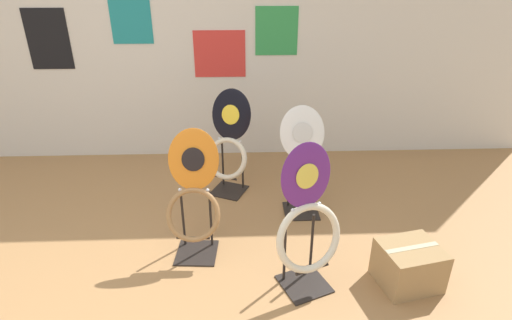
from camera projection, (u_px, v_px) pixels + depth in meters
name	position (u px, v px, depth m)	size (l,w,h in m)	color
wall_back	(145.00, 29.00, 3.81)	(8.00, 0.07, 2.60)	silver
toilet_seat_display_white_plain	(302.00, 163.00, 3.17)	(0.36, 0.37, 0.85)	black
toilet_seat_display_jazz_black	(229.00, 146.00, 3.44)	(0.44, 0.40, 0.92)	black
toilet_seat_display_purple_note	(308.00, 229.00, 2.35)	(0.46, 0.37, 0.96)	black
toilet_seat_display_orange_sun	(194.00, 201.00, 2.67)	(0.38, 0.36, 0.88)	black
storage_box	(409.00, 265.00, 2.50)	(0.42, 0.38, 0.27)	#A37F51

